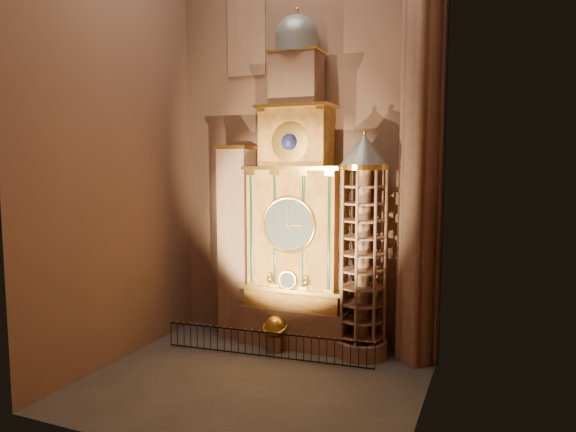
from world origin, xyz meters
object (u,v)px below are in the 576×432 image
at_px(astronomical_clock, 296,215).
at_px(iron_railing, 267,345).
at_px(portrait_tower, 237,241).
at_px(celestial_globe, 275,330).
at_px(stair_turret, 363,248).

bearing_deg(astronomical_clock, iron_railing, -103.64).
bearing_deg(iron_railing, portrait_tower, 139.93).
height_order(celestial_globe, iron_railing, celestial_globe).
height_order(astronomical_clock, stair_turret, astronomical_clock).
relative_size(portrait_tower, celestial_globe, 5.70).
bearing_deg(stair_turret, celestial_globe, -164.89).
xyz_separation_m(stair_turret, celestial_globe, (-4.07, -1.10, -4.20)).
bearing_deg(iron_railing, celestial_globe, 90.01).
distance_m(astronomical_clock, iron_railing, 6.49).
distance_m(portrait_tower, celestial_globe, 5.15).
bearing_deg(portrait_tower, astronomical_clock, -0.29).
distance_m(stair_turret, celestial_globe, 5.95).
xyz_separation_m(portrait_tower, stair_turret, (6.90, -0.28, 0.12)).
height_order(portrait_tower, celestial_globe, portrait_tower).
relative_size(portrait_tower, iron_railing, 0.99).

